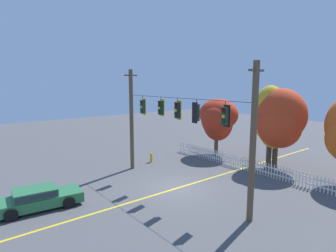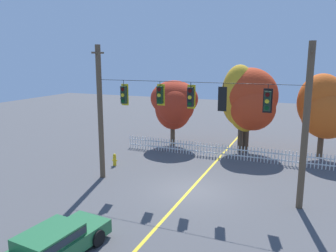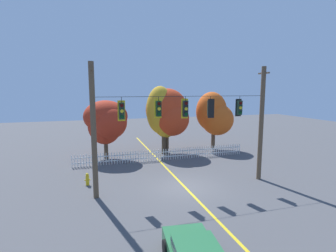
# 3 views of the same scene
# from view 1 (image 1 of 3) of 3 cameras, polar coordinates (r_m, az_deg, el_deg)

# --- Properties ---
(ground) EXTENTS (80.00, 80.00, 0.00)m
(ground) POSITION_cam_1_polar(r_m,az_deg,el_deg) (18.65, 1.88, -12.48)
(ground) COLOR #4C4C4F
(lane_centerline_stripe) EXTENTS (0.16, 36.00, 0.01)m
(lane_centerline_stripe) POSITION_cam_1_polar(r_m,az_deg,el_deg) (18.65, 1.88, -12.47)
(lane_centerline_stripe) COLOR gold
(lane_centerline_stripe) RESTS_ON ground
(signal_support_span) EXTENTS (11.33, 1.10, 7.76)m
(signal_support_span) POSITION_cam_1_polar(r_m,az_deg,el_deg) (17.61, 1.94, -0.44)
(signal_support_span) COLOR brown
(signal_support_span) RESTS_ON ground
(traffic_signal_northbound_secondary) EXTENTS (0.43, 0.38, 1.40)m
(traffic_signal_northbound_secondary) POSITION_cam_1_polar(r_m,az_deg,el_deg) (20.60, -5.13, 3.91)
(traffic_signal_northbound_secondary) COLOR black
(traffic_signal_westbound_side) EXTENTS (0.43, 0.38, 1.29)m
(traffic_signal_westbound_side) POSITION_cam_1_polar(r_m,az_deg,el_deg) (18.81, -1.44, 3.73)
(traffic_signal_westbound_side) COLOR black
(traffic_signal_eastbound_side) EXTENTS (0.43, 0.38, 1.37)m
(traffic_signal_eastbound_side) POSITION_cam_1_polar(r_m,az_deg,el_deg) (17.49, 1.94, 3.23)
(traffic_signal_eastbound_side) COLOR black
(traffic_signal_northbound_primary) EXTENTS (0.43, 0.38, 1.37)m
(traffic_signal_northbound_primary) POSITION_cam_1_polar(r_m,az_deg,el_deg) (16.24, 5.74, 2.73)
(traffic_signal_northbound_primary) COLOR black
(traffic_signal_southbound_primary) EXTENTS (0.43, 0.38, 1.36)m
(traffic_signal_southbound_primary) POSITION_cam_1_polar(r_m,az_deg,el_deg) (14.83, 11.50, 1.99)
(traffic_signal_southbound_primary) COLOR black
(white_picket_fence) EXTENTS (15.38, 0.06, 1.01)m
(white_picket_fence) POSITION_cam_1_polar(r_m,az_deg,el_deg) (22.87, 15.37, -7.42)
(white_picket_fence) COLOR white
(white_picket_fence) RESTS_ON ground
(autumn_maple_near_fence) EXTENTS (3.90, 3.59, 5.28)m
(autumn_maple_near_fence) POSITION_cam_1_polar(r_m,az_deg,el_deg) (26.71, 10.05, 1.52)
(autumn_maple_near_fence) COLOR brown
(autumn_maple_near_fence) RESTS_ON ground
(autumn_maple_mid) EXTENTS (3.21, 2.66, 6.57)m
(autumn_maple_mid) POSITION_cam_1_polar(r_m,az_deg,el_deg) (23.86, 20.33, 1.33)
(autumn_maple_mid) COLOR #473828
(autumn_maple_mid) RESTS_ON ground
(autumn_oak_far_east) EXTENTS (4.15, 3.92, 6.34)m
(autumn_oak_far_east) POSITION_cam_1_polar(r_m,az_deg,el_deg) (23.58, 21.68, 1.28)
(autumn_oak_far_east) COLOR #473828
(autumn_oak_far_east) RESTS_ON ground
(parked_car) EXTENTS (2.21, 4.60, 1.15)m
(parked_car) POSITION_cam_1_polar(r_m,az_deg,el_deg) (17.17, -24.93, -13.07)
(parked_car) COLOR #286B3D
(parked_car) RESTS_ON ground
(fire_hydrant) EXTENTS (0.38, 0.22, 0.82)m
(fire_hydrant) POSITION_cam_1_polar(r_m,az_deg,el_deg) (24.33, -3.42, -6.40)
(fire_hydrant) COLOR gold
(fire_hydrant) RESTS_ON ground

